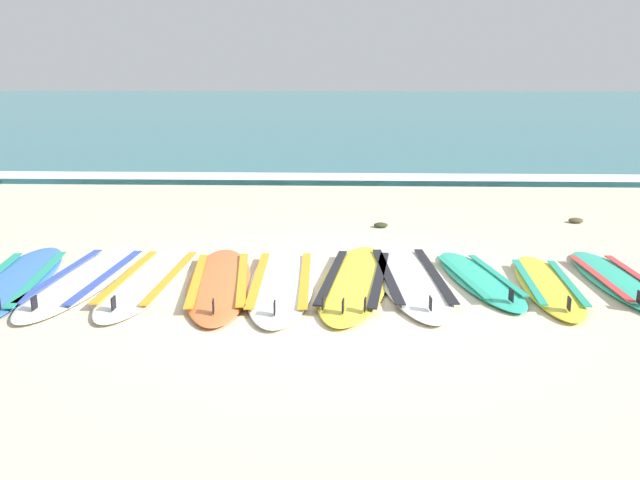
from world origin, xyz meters
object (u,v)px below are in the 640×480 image
object	(u,v)px
surfboard_2	(149,279)
surfboard_6	(410,277)
surfboard_4	(282,282)
surfboard_0	(14,281)
surfboard_9	(618,280)
surfboard_3	(220,282)
surfboard_8	(547,285)
surfboard_7	(479,278)
surfboard_5	(355,280)
surfboard_1	(85,278)

from	to	relation	value
surfboard_2	surfboard_6	distance (m)	2.56
surfboard_4	surfboard_2	bearing A→B (deg)	178.24
surfboard_0	surfboard_9	xyz separation A→B (m)	(5.85, 0.24, 0.00)
surfboard_3	surfboard_9	xyz separation A→B (m)	(3.86, 0.18, 0.00)
surfboard_2	surfboard_8	distance (m)	3.83
surfboard_7	surfboard_9	xyz separation A→B (m)	(1.34, -0.01, 0.00)
surfboard_0	surfboard_9	world-z (taller)	same
surfboard_2	surfboard_5	distance (m)	2.01
surfboard_1	surfboard_9	bearing A→B (deg)	1.14
surfboard_4	surfboard_9	world-z (taller)	same
surfboard_1	surfboard_4	world-z (taller)	same
surfboard_2	surfboard_4	bearing A→B (deg)	-1.76
surfboard_1	surfboard_7	size ratio (longest dim) A/B	1.27
surfboard_6	surfboard_7	bearing A→B (deg)	-0.92
surfboard_2	surfboard_7	world-z (taller)	same
surfboard_2	surfboard_6	world-z (taller)	same
surfboard_5	surfboard_8	distance (m)	1.83
surfboard_8	surfboard_6	bearing A→B (deg)	171.63
surfboard_7	surfboard_9	distance (m)	1.34
surfboard_1	surfboard_3	bearing A→B (deg)	-3.27
surfboard_4	surfboard_9	size ratio (longest dim) A/B	1.18
surfboard_2	surfboard_9	xyz separation A→B (m)	(4.56, 0.12, 0.00)
surfboard_9	surfboard_7	bearing A→B (deg)	179.42
surfboard_3	surfboard_5	world-z (taller)	same
surfboard_2	surfboard_3	world-z (taller)	same
surfboard_3	surfboard_7	size ratio (longest dim) A/B	1.23
surfboard_7	surfboard_8	bearing A→B (deg)	-16.12
surfboard_1	surfboard_8	distance (m)	4.48
surfboard_0	surfboard_7	size ratio (longest dim) A/B	1.31
surfboard_1	surfboard_2	size ratio (longest dim) A/B	1.04
surfboard_7	surfboard_3	bearing A→B (deg)	-175.60
surfboard_2	surfboard_5	world-z (taller)	same
surfboard_1	surfboard_7	bearing A→B (deg)	1.73
surfboard_1	surfboard_4	xyz separation A→B (m)	(1.94, -0.06, 0.00)
surfboard_7	surfboard_9	world-z (taller)	same
surfboard_2	surfboard_9	world-z (taller)	same
surfboard_2	surfboard_9	bearing A→B (deg)	1.49
surfboard_3	surfboard_9	bearing A→B (deg)	2.67
surfboard_1	surfboard_6	xyz separation A→B (m)	(3.20, 0.13, -0.00)
surfboard_2	surfboard_8	size ratio (longest dim) A/B	1.20
surfboard_2	surfboard_7	size ratio (longest dim) A/B	1.22
surfboard_3	surfboard_4	size ratio (longest dim) A/B	0.98
surfboard_2	surfboard_0	bearing A→B (deg)	-174.81
surfboard_2	surfboard_5	xyz separation A→B (m)	(2.01, 0.04, 0.00)
surfboard_3	surfboard_6	distance (m)	1.86
surfboard_3	surfboard_8	size ratio (longest dim) A/B	1.21
surfboard_5	surfboard_8	world-z (taller)	same
surfboard_9	surfboard_8	bearing A→B (deg)	-167.32
surfboard_7	surfboard_8	distance (m)	0.64
surfboard_5	surfboard_7	size ratio (longest dim) A/B	1.30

